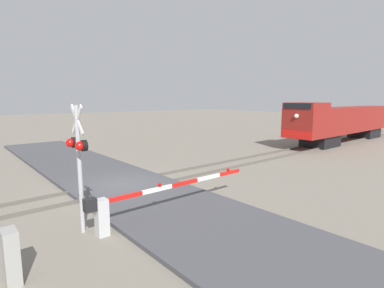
{
  "coord_description": "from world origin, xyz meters",
  "views": [
    {
      "loc": [
        12.74,
        -6.46,
        4.27
      ],
      "look_at": [
        1.06,
        3.43,
        1.94
      ],
      "focal_mm": 27.69,
      "sensor_mm": 36.0,
      "label": 1
    }
  ],
  "objects_px": {
    "crossing_signal": "(78,154)",
    "utility_cabinet": "(11,257)",
    "crossing_gate": "(131,203)",
    "locomotive": "(345,121)"
  },
  "relations": [
    {
      "from": "crossing_signal",
      "to": "utility_cabinet",
      "type": "height_order",
      "value": "crossing_signal"
    },
    {
      "from": "locomotive",
      "to": "crossing_signal",
      "type": "xyz_separation_m",
      "value": [
        3.55,
        -27.73,
        0.45
      ]
    },
    {
      "from": "locomotive",
      "to": "utility_cabinet",
      "type": "height_order",
      "value": "locomotive"
    },
    {
      "from": "crossing_signal",
      "to": "locomotive",
      "type": "bearing_deg",
      "value": 97.29
    },
    {
      "from": "crossing_gate",
      "to": "crossing_signal",
      "type": "bearing_deg",
      "value": -113.98
    },
    {
      "from": "crossing_signal",
      "to": "utility_cabinet",
      "type": "bearing_deg",
      "value": -53.18
    },
    {
      "from": "crossing_gate",
      "to": "utility_cabinet",
      "type": "height_order",
      "value": "utility_cabinet"
    },
    {
      "from": "locomotive",
      "to": "utility_cabinet",
      "type": "bearing_deg",
      "value": -80.12
    },
    {
      "from": "crossing_signal",
      "to": "utility_cabinet",
      "type": "xyz_separation_m",
      "value": [
        1.67,
        -2.23,
        -1.9
      ]
    },
    {
      "from": "utility_cabinet",
      "to": "crossing_signal",
      "type": "bearing_deg",
      "value": 126.82
    }
  ]
}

